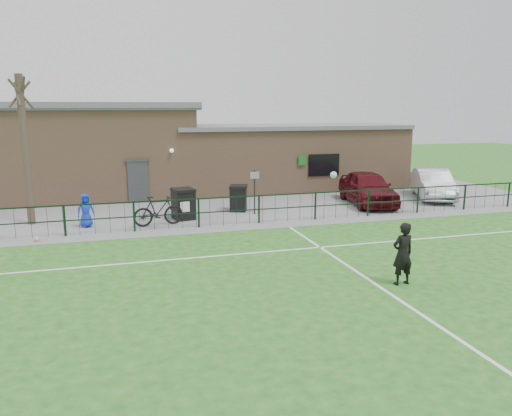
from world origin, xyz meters
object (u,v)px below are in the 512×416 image
object	(u,v)px
wheelie_bin_left	(183,205)
sign_post	(255,192)
wheelie_bin_right	(238,199)
spectator_child	(86,211)
bare_tree	(25,151)
car_maroon	(368,188)
bicycle_d	(158,211)
car_silver	(433,184)
ball_ground	(37,239)

from	to	relation	value
wheelie_bin_left	sign_post	bearing A→B (deg)	-9.14
wheelie_bin_right	spectator_child	distance (m)	6.76
bare_tree	spectator_child	distance (m)	3.41
wheelie_bin_left	car_maroon	xyz separation A→B (m)	(9.18, 0.80, 0.20)
bare_tree	wheelie_bin_left	xyz separation A→B (m)	(6.13, -0.83, -2.36)
bare_tree	car_maroon	xyz separation A→B (m)	(15.30, -0.04, -2.17)
wheelie_bin_right	bicycle_d	distance (m)	4.28
bare_tree	spectator_child	size ratio (longest dim) A/B	4.46
wheelie_bin_right	car_silver	bearing A→B (deg)	21.08
car_silver	spectator_child	size ratio (longest dim) A/B	3.41
car_silver	sign_post	bearing A→B (deg)	-149.66
bare_tree	wheelie_bin_left	distance (m)	6.62
wheelie_bin_left	sign_post	world-z (taller)	sign_post
car_silver	car_maroon	bearing A→B (deg)	-149.85
car_silver	spectator_child	distance (m)	17.24
bare_tree	wheelie_bin_right	distance (m)	9.14
bare_tree	bicycle_d	size ratio (longest dim) A/B	2.97
wheelie_bin_right	sign_post	distance (m)	1.16
car_silver	wheelie_bin_left	bearing A→B (deg)	-150.99
wheelie_bin_left	wheelie_bin_right	xyz separation A→B (m)	(2.68, 1.01, -0.06)
wheelie_bin_left	bicycle_d	distance (m)	1.47
car_silver	bicycle_d	xyz separation A→B (m)	(-14.37, -2.19, -0.15)
bare_tree	bicycle_d	bearing A→B (deg)	-19.45
bare_tree	sign_post	xyz separation A→B (m)	(9.31, -0.76, -1.98)
wheelie_bin_left	ball_ground	world-z (taller)	wheelie_bin_left
bicycle_d	spectator_child	distance (m)	2.84
spectator_child	bare_tree	bearing A→B (deg)	137.75
bicycle_d	spectator_child	xyz separation A→B (m)	(-2.79, 0.54, 0.07)
spectator_child	ball_ground	bearing A→B (deg)	-145.89
bare_tree	ball_ground	world-z (taller)	bare_tree
bare_tree	bicycle_d	distance (m)	5.79
car_silver	spectator_child	world-z (taller)	car_silver
bare_tree	car_maroon	distance (m)	15.45
sign_post	ball_ground	distance (m)	9.07
sign_post	car_maroon	bearing A→B (deg)	6.92
wheelie_bin_left	sign_post	size ratio (longest dim) A/B	0.62
wheelie_bin_right	ball_ground	size ratio (longest dim) A/B	5.69
wheelie_bin_left	car_silver	world-z (taller)	car_silver
spectator_child	ball_ground	size ratio (longest dim) A/B	6.92
wheelie_bin_left	ball_ground	bearing A→B (deg)	-169.25
bare_tree	spectator_child	bearing A→B (deg)	-29.15
wheelie_bin_right	sign_post	world-z (taller)	sign_post
car_maroon	ball_ground	size ratio (longest dim) A/B	24.55
wheelie_bin_right	ball_ground	xyz separation A→B (m)	(-8.24, -3.16, -0.48)
wheelie_bin_left	spectator_child	distance (m)	3.95
bare_tree	sign_post	size ratio (longest dim) A/B	3.00
ball_ground	sign_post	bearing A→B (deg)	14.24
bare_tree	sign_post	world-z (taller)	bare_tree
wheelie_bin_right	spectator_child	bearing A→B (deg)	-148.38
bicycle_d	bare_tree	bearing A→B (deg)	63.42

